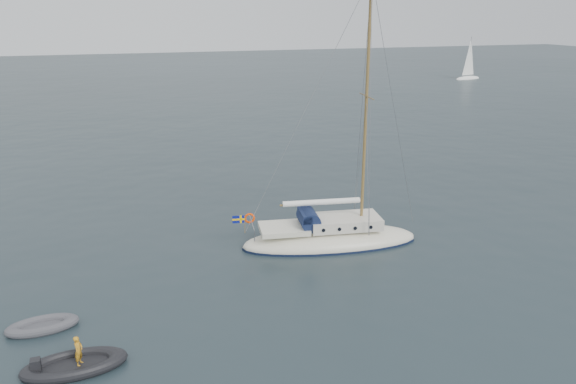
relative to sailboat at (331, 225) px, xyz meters
name	(u,v)px	position (x,y,z in m)	size (l,w,h in m)	color
ground	(303,270)	(-2.46, -2.56, -1.07)	(300.00, 300.00, 0.00)	black
sailboat	(331,225)	(0.00, 0.00, 0.00)	(9.94, 2.98, 14.15)	beige
dinghy	(42,326)	(-13.96, -4.29, -0.90)	(2.74, 1.24, 0.39)	#4B4B50
rib	(74,364)	(-12.70, -7.42, -0.86)	(3.60, 1.64, 1.29)	black
distant_yacht_b	(469,60)	(52.70, 62.23, 2.31)	(5.96, 3.18, 7.90)	white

